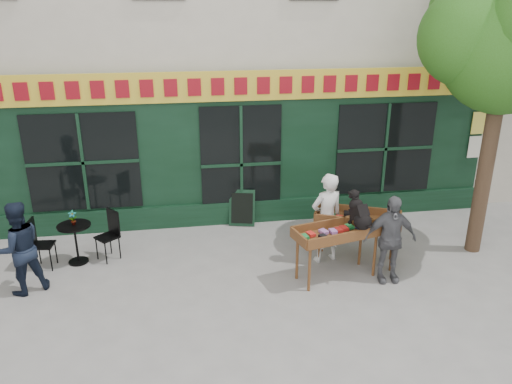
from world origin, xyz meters
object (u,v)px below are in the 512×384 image
book_cart_right (358,220)px  man_left (19,248)px  bistro_table (75,236)px  man_right (390,239)px  book_cart_center (337,235)px  dog (360,209)px  woman (327,218)px

book_cart_right → man_left: (-5.82, -0.14, -0.02)m
bistro_table → man_left: bearing=-127.9°
book_cart_right → man_right: man_right is taller
book_cart_center → book_cart_right: bearing=29.8°
man_right → bistro_table: 5.64m
book_cart_center → man_left: (-5.27, 0.39, -0.02)m
book_cart_center → man_left: man_left is taller
book_cart_right → bistro_table: size_ratio=2.13×
book_cart_right → dog: bearing=-85.4°
dog → man_left: 5.66m
dog → bistro_table: 5.15m
book_cart_right → man_left: 5.82m
man_left → man_right: bearing=144.7°
woman → man_left: size_ratio=1.07×
woman → book_cart_right: woman is taller
dog → book_cart_right: size_ratio=0.37×
dog → man_right: size_ratio=0.38×
book_cart_center → bistro_table: 4.76m
man_left → bistro_table: bearing=-157.4°
man_right → bistro_table: man_right is taller
dog → book_cart_right: (0.20, 0.58, -0.47)m
woman → man_right: woman is taller
woman → bistro_table: bearing=-21.8°
man_right → book_cart_right: bearing=115.9°
book_cart_center → book_cart_right: same height
dog → man_right: (0.50, -0.17, -0.51)m
bistro_table → man_left: man_left is taller
dog → man_left: man_left is taller
dog → woman: size_ratio=0.35×
book_cart_center → dog: bearing=-21.9°
book_cart_center → man_left: bearing=162.0°
dog → man_right: bearing=-32.7°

